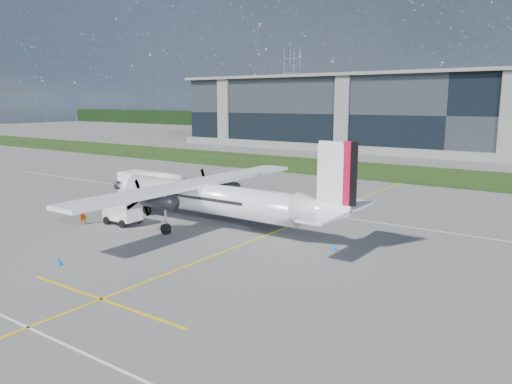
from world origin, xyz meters
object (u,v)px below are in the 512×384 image
Objects in this scene: safety_cone_stbdwing at (280,198)px; safety_cone_portwing at (59,261)px; safety_cone_tail at (334,247)px; fuel_tanker_truck at (149,186)px; safety_cone_nose_stbd at (145,204)px; ground_crew_person at (83,213)px; baggage_tug at (123,213)px; pylon_west at (292,88)px; safety_cone_nose_port at (113,212)px; turboprop_aircraft at (215,182)px.

safety_cone_stbdwing is 1.00× the size of safety_cone_portwing.
safety_cone_tail is at bearing 45.00° from safety_cone_portwing.
fuel_tanker_truck is at bearing 121.45° from safety_cone_portwing.
fuel_tanker_truck is 13.56m from safety_cone_stbdwing.
safety_cone_nose_stbd is at bearing -51.13° from fuel_tanker_truck.
ground_crew_person is at bearing -165.42° from safety_cone_tail.
baggage_tug reaches higher than safety_cone_stbdwing.
pylon_west is 60.00× the size of safety_cone_nose_port.
fuel_tanker_truck is 2.53× the size of baggage_tug.
baggage_tug is 6.48× the size of safety_cone_portwing.
safety_cone_portwing is at bearing -122.17° from ground_crew_person.
baggage_tug is (-7.09, -3.54, -2.77)m from turboprop_aircraft.
turboprop_aircraft reaches higher than safety_cone_nose_stbd.
safety_cone_stbdwing is at bearing 89.53° from safety_cone_portwing.
pylon_west is 60.00× the size of safety_cone_portwing.
safety_cone_portwing is (7.68, -7.36, -0.70)m from ground_crew_person.
pylon_west is at bearing 115.68° from fuel_tanker_truck.
baggage_tug is 10.66m from safety_cone_portwing.
fuel_tanker_truck reaches higher than safety_cone_stbdwing.
ground_crew_person is 3.82× the size of safety_cone_portwing.
baggage_tug is 6.48× the size of safety_cone_nose_stbd.
safety_cone_nose_stbd is at bearing -130.95° from safety_cone_stbdwing.
safety_cone_nose_stbd is (1.86, -2.31, -1.29)m from fuel_tanker_truck.
safety_cone_nose_port is at bearing 153.40° from baggage_tug.
baggage_tug reaches higher than safety_cone_nose_port.
fuel_tanker_truck reaches higher than safety_cone_portwing.
baggage_tug is (5.54, -8.05, -0.57)m from fuel_tanker_truck.
safety_cone_nose_stbd is (-10.77, 2.19, -3.49)m from turboprop_aircraft.
fuel_tanker_truck is 16.40× the size of safety_cone_stbdwing.
turboprop_aircraft reaches higher than ground_crew_person.
baggage_tug is 6.48× the size of safety_cone_nose_port.
turboprop_aircraft is 8.40m from baggage_tug.
safety_cone_nose_port is 13.90m from safety_cone_portwing.
ground_crew_person is 3.82× the size of safety_cone_tail.
safety_cone_portwing is (-0.21, -25.42, 0.00)m from safety_cone_stbdwing.
safety_cone_nose_port is 1.00× the size of safety_cone_portwing.
fuel_tanker_truck reaches higher than baggage_tug.
fuel_tanker_truck is (-12.63, 4.51, -2.21)m from turboprop_aircraft.
safety_cone_nose_port is (-10.46, -1.85, -3.49)m from turboprop_aircraft.
turboprop_aircraft is 11.48m from ground_crew_person.
ground_crew_person is at bearing -73.58° from fuel_tanker_truck.
safety_cone_stbdwing is at bearing 71.74° from baggage_tug.
safety_cone_stbdwing is at bearing 36.53° from fuel_tanker_truck.
pylon_west is at bearing 36.71° from ground_crew_person.
safety_cone_stbdwing is at bearing 98.12° from turboprop_aircraft.
safety_cone_stbdwing is 13.70m from safety_cone_nose_stbd.
pylon_west is at bearing 116.37° from safety_cone_portwing.
fuel_tanker_truck is 20.42m from safety_cone_portwing.
turboprop_aircraft is 49.92× the size of safety_cone_portwing.
safety_cone_nose_stbd is (-8.98, -10.35, 0.00)m from safety_cone_stbdwing.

